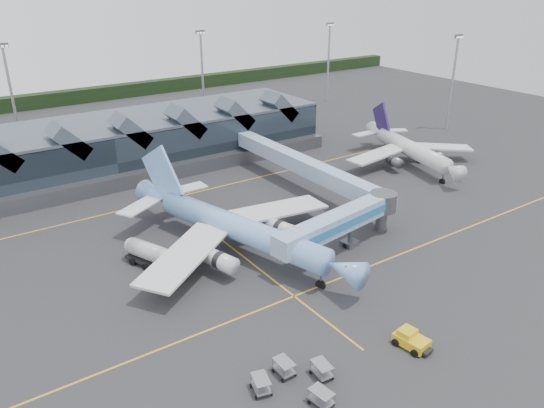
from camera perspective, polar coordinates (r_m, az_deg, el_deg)
ground at (r=70.17m, az=-1.52°, el=-6.90°), size 260.00×260.00×0.00m
taxi_stripes at (r=77.72m, az=-5.55°, el=-3.76°), size 120.00×60.00×0.01m
tree_line_far at (r=167.54m, az=-22.82°, el=10.32°), size 260.00×4.00×4.00m
terminal at (r=106.55m, az=-18.00°, el=5.73°), size 90.00×22.25×12.52m
light_masts at (r=127.76m, az=-9.23°, el=12.97°), size 132.40×42.56×22.45m
main_airliner at (r=72.70m, az=-4.17°, el=-2.43°), size 33.36×39.17×12.80m
regional_jet at (r=109.91m, az=14.51°, el=5.84°), size 27.31×30.38×10.53m
jet_bridge at (r=73.69m, az=8.08°, el=-1.66°), size 23.39×6.74×6.13m
fuel_truck at (r=71.29m, az=-12.69°, el=-5.34°), size 5.63×9.37×3.21m
pushback_tug at (r=58.47m, az=14.73°, el=-13.93°), size 2.94×4.19×1.75m
baggage_carts at (r=52.17m, az=2.70°, el=-18.28°), size 7.76×7.41×1.55m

